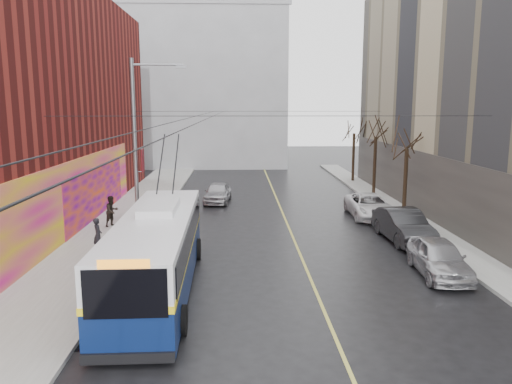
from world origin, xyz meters
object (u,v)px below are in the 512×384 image
tree_far (354,125)px  pedestrian_b (112,211)px  parked_car_a (439,258)px  parked_car_b (403,226)px  tree_mid (376,127)px  tree_near (408,136)px  trolleybus (157,251)px  parked_car_c (369,206)px  following_car (218,192)px  streetlight_pole (138,147)px  pedestrian_a (98,235)px

tree_far → pedestrian_b: size_ratio=3.82×
parked_car_a → pedestrian_b: bearing=155.1°
tree_far → parked_car_b: size_ratio=1.33×
tree_mid → tree_near: bearing=-90.0°
tree_near → trolleybus: 18.48m
tree_near → tree_far: bearing=90.0°
parked_car_a → parked_car_c: (-0.01, 10.70, -0.03)m
parked_car_b → following_car: size_ratio=1.18×
tree_far → parked_car_a: 25.51m
tree_near → tree_mid: tree_mid is taller
streetlight_pole → parked_car_a: bearing=-21.3°
tree_near → pedestrian_a: 18.94m
tree_near → parked_car_b: bearing=-108.8°
tree_far → trolleybus: bearing=-116.9°
tree_mid → pedestrian_b: bearing=-150.8°
tree_mid → parked_car_b: size_ratio=1.35×
tree_far → parked_car_c: bearing=-99.0°
pedestrian_a → tree_near: bearing=-87.6°
tree_mid → parked_car_c: (-2.26, -7.33, -4.54)m
trolleybus → parked_car_a: 11.22m
following_car → pedestrian_b: 9.38m
tree_mid → parked_car_b: tree_mid is taller
tree_far → parked_car_a: bearing=-95.1°
tree_near → tree_mid: (0.00, 7.00, 0.28)m
trolleybus → parked_car_c: size_ratio=2.28×
pedestrian_a → following_car: bearing=-44.0°
streetlight_pole → tree_far: streetlight_pole is taller
following_car → parked_car_c: bearing=-22.8°
streetlight_pole → parked_car_b: 13.74m
parked_car_c → pedestrian_a: 16.33m
parked_car_a → tree_far: bearing=88.8°
tree_far → streetlight_pole: bearing=-127.1°
streetlight_pole → tree_mid: streetlight_pole is taller
trolleybus → following_car: bearing=83.8°
tree_near → pedestrian_a: bearing=-155.2°
pedestrian_b → streetlight_pole: bearing=-109.6°
parked_car_a → pedestrian_b: pedestrian_b is taller
parked_car_b → following_car: 14.51m
tree_mid → pedestrian_b: (-17.39, -9.71, -4.24)m
streetlight_pole → parked_car_a: size_ratio=2.06×
tree_far → pedestrian_a: tree_far is taller
tree_far → pedestrian_a: size_ratio=4.07×
parked_car_c → trolleybus: bearing=-132.2°
tree_far → following_car: size_ratio=1.56×
tree_near → pedestrian_b: (-17.39, -2.71, -3.97)m
parked_car_a → parked_car_b: size_ratio=0.88×
tree_mid → pedestrian_a: 22.77m
tree_near → parked_car_b: 7.46m
streetlight_pole → parked_car_c: streetlight_pole is taller
tree_far → parked_car_b: (-2.00, -19.86, -4.33)m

